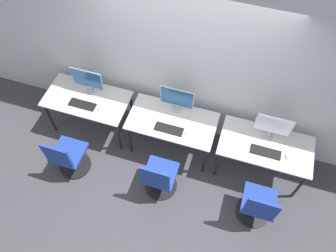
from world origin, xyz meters
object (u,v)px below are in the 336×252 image
object	(u,v)px
keyboard_center	(169,129)
office_chair_center	(159,178)
monitor_right	(273,126)
office_chair_right	(257,207)
office_chair_left	(68,157)
mouse_left	(99,108)
keyboard_right	(266,152)
monitor_left	(87,80)
keyboard_left	(82,105)
monitor_center	(177,99)
mouse_center	(187,132)
mouse_right	(288,156)

from	to	relation	value
keyboard_center	office_chair_center	distance (m)	0.70
monitor_right	office_chair_right	bearing A→B (deg)	-85.31
office_chair_left	mouse_left	bearing A→B (deg)	72.03
mouse_left	keyboard_right	size ratio (longest dim) A/B	0.22
monitor_left	keyboard_left	bearing A→B (deg)	-90.00
monitor_center	keyboard_right	bearing A→B (deg)	-13.67
office_chair_left	mouse_center	size ratio (longest dim) A/B	9.95
office_chair_left	mouse_right	xyz separation A→B (m)	(2.96, 0.76, 0.37)
monitor_left	office_chair_left	world-z (taller)	monitor_left
monitor_right	office_chair_center	bearing A→B (deg)	-144.89
keyboard_center	office_chair_center	xyz separation A→B (m)	(0.05, -0.60, -0.36)
keyboard_right	office_chair_right	world-z (taller)	office_chair_right
keyboard_right	keyboard_left	bearing A→B (deg)	-179.63
monitor_center	keyboard_right	distance (m)	1.41
mouse_center	mouse_right	size ratio (longest dim) A/B	1.00
mouse_left	office_chair_center	size ratio (longest dim) A/B	0.10
monitor_left	office_chair_right	bearing A→B (deg)	-17.94
mouse_center	office_chair_right	distance (m)	1.37
keyboard_left	monitor_center	bearing A→B (deg)	14.37
office_chair_right	office_chair_left	bearing A→B (deg)	-177.95
mouse_center	keyboard_right	size ratio (longest dim) A/B	0.22
monitor_left	office_chair_right	world-z (taller)	monitor_left
monitor_left	office_chair_center	bearing A→B (deg)	-33.00
keyboard_left	office_chair_center	distance (m)	1.57
mouse_center	office_chair_center	bearing A→B (deg)	-108.38
mouse_center	mouse_right	xyz separation A→B (m)	(1.38, 0.04, 0.00)
monitor_right	mouse_center	bearing A→B (deg)	-165.36
monitor_center	keyboard_right	size ratio (longest dim) A/B	1.19
mouse_center	keyboard_right	distance (m)	1.09
monitor_center	office_chair_center	distance (m)	1.14
keyboard_left	keyboard_right	size ratio (longest dim) A/B	1.00
monitor_center	keyboard_right	world-z (taller)	monitor_center
monitor_right	mouse_right	bearing A→B (deg)	-40.11
mouse_left	monitor_right	distance (m)	2.46
keyboard_left	mouse_left	bearing A→B (deg)	2.86
monitor_left	monitor_right	distance (m)	2.69
mouse_right	office_chair_right	world-z (taller)	office_chair_right
office_chair_center	monitor_center	bearing A→B (deg)	92.87
keyboard_right	monitor_left	bearing A→B (deg)	174.42
monitor_center	office_chair_left	bearing A→B (deg)	-141.29
monitor_center	monitor_right	distance (m)	1.35
keyboard_right	monitor_center	bearing A→B (deg)	166.33
monitor_right	keyboard_right	distance (m)	0.36
monitor_left	mouse_center	xyz separation A→B (m)	(1.60, -0.28, -0.23)
monitor_right	keyboard_right	xyz separation A→B (m)	(0.00, -0.27, -0.24)
mouse_left	keyboard_center	xyz separation A→B (m)	(1.09, -0.04, -0.01)
monitor_left	keyboard_center	world-z (taller)	monitor_left
mouse_left	office_chair_left	distance (m)	0.85
mouse_left	keyboard_right	xyz separation A→B (m)	(2.43, 0.00, -0.01)
keyboard_center	mouse_right	distance (m)	1.64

